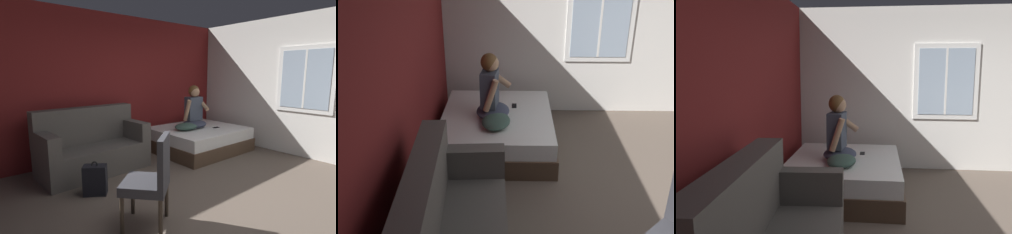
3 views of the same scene
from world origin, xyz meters
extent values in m
cube|color=maroon|center=(0.00, 2.91, 1.35)|extent=(10.25, 0.16, 2.70)
cube|color=silver|center=(2.70, 0.00, 1.35)|extent=(0.16, 7.06, 2.70)
cube|color=white|center=(2.61, 0.40, 1.49)|extent=(0.02, 1.04, 1.24)
cube|color=#9EB2C6|center=(2.59, 0.40, 1.49)|extent=(0.01, 0.88, 1.08)
cube|color=white|center=(2.59, 0.40, 1.49)|extent=(0.01, 0.04, 1.08)
cube|color=#4C3828|center=(1.41, 1.95, 0.13)|extent=(1.80, 1.54, 0.26)
cube|color=white|center=(1.41, 1.95, 0.37)|extent=(1.74, 1.49, 0.22)
cube|color=#514C47|center=(-0.80, 2.47, 0.74)|extent=(1.71, 0.34, 0.60)
cube|color=#514C47|center=(-0.02, 2.22, 0.60)|extent=(0.23, 0.81, 0.32)
ellipsoid|color=#383D51|center=(1.34, 2.00, 0.56)|extent=(0.57, 0.50, 0.16)
cube|color=#3F4756|center=(1.35, 2.04, 0.88)|extent=(0.35, 0.24, 0.48)
cylinder|color=tan|center=(1.14, 2.02, 0.86)|extent=(0.10, 0.22, 0.44)
cylinder|color=tan|center=(1.50, 1.94, 0.98)|extent=(0.12, 0.38, 0.29)
sphere|color=tan|center=(1.34, 2.02, 1.23)|extent=(0.21, 0.21, 0.21)
ellipsoid|color=brown|center=(1.35, 2.04, 1.24)|extent=(0.25, 0.25, 0.23)
ellipsoid|color=#385147|center=(1.04, 1.95, 0.55)|extent=(0.52, 0.42, 0.14)
cube|color=black|center=(1.69, 1.72, 0.48)|extent=(0.14, 0.07, 0.01)
camera|label=1|loc=(-2.48, -1.75, 1.60)|focal=28.00mm
camera|label=2|loc=(-3.47, 1.73, 2.74)|focal=42.00mm
camera|label=3|loc=(-2.91, 1.50, 1.69)|focal=35.00mm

